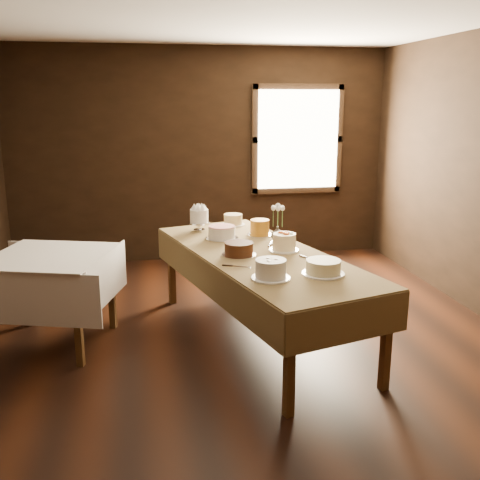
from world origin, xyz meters
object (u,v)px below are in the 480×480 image
display_table (260,260)px  side_table (50,266)px  cake_cream (323,268)px  cake_speckled (233,220)px  cake_lattice (222,233)px  cake_flowers (284,243)px  cake_chocolate (239,249)px  cake_meringue (199,221)px  cake_server_c (235,245)px  cake_server_d (272,242)px  cake_server_e (242,267)px  cake_server_b (313,260)px  flower_vase (277,233)px  cake_server_a (282,262)px  cake_swirl (271,270)px  cake_caramel (260,228)px

display_table → side_table: (-1.82, 0.23, -0.03)m
cake_cream → cake_speckled: bearing=102.1°
cake_lattice → cake_cream: bearing=-64.3°
cake_flowers → cake_chocolate: bearing=-168.6°
cake_meringue → cake_server_c: bearing=-67.0°
side_table → cake_server_d: bearing=2.9°
cake_flowers → cake_server_e: 0.63m
cake_server_b → flower_vase: bearing=162.9°
cake_server_a → cake_chocolate: bearing=92.1°
display_table → cake_cream: bearing=-63.1°
cake_chocolate → cake_cream: 0.84m
cake_server_d → cake_server_c: bearing=116.4°
cake_chocolate → cake_flowers: 0.44m
cake_meringue → cake_swirl: size_ratio=0.83×
cake_server_a → cake_server_d: (0.07, 0.64, 0.00)m
cake_chocolate → cake_cream: cake_chocolate is taller
cake_cream → flower_vase: (-0.08, 1.10, 0.01)m
cake_swirl → cake_server_d: (0.26, 1.05, -0.07)m
side_table → cake_flowers: bearing=-5.4°
side_table → cake_chocolate: size_ratio=3.94×
cake_flowers → cake_server_c: bearing=145.3°
cake_lattice → cake_caramel: (0.39, 0.07, 0.02)m
cake_swirl → cake_meringue: bearing=102.2°
cake_meringue → cake_cream: size_ratio=0.66×
cake_server_d → cake_server_e: bearing=173.1°
cake_swirl → cake_server_e: size_ratio=1.24×
display_table → cake_flowers: cake_flowers is taller
cake_meringue → cake_cream: 1.80m
cake_chocolate → cake_server_b: (0.59, -0.25, -0.05)m
cake_chocolate → flower_vase: (0.46, 0.47, 0.01)m
cake_swirl → flower_vase: (0.34, 1.13, -0.00)m
cake_server_a → flower_vase: flower_vase is taller
display_table → cake_lattice: cake_lattice is taller
cake_caramel → cake_server_d: cake_caramel is taller
cake_speckled → cake_server_b: 1.51m
side_table → display_table: bearing=-7.3°
cake_meringue → cake_chocolate: 1.01m
cake_speckled → cake_server_b: (0.44, -1.44, -0.05)m
cake_server_c → cake_server_b: bearing=-167.1°
cake_server_a → cake_server_b: bearing=-45.8°
cake_lattice → cake_server_a: 0.95m
cake_server_a → cake_server_c: bearing=66.7°
cake_speckled → cake_server_d: 0.84m
cake_server_a → cake_server_e: bearing=144.2°
cake_lattice → cake_cream: cake_lattice is taller
cake_swirl → cake_server_c: bearing=95.2°
cake_flowers → cake_server_a: 0.37m
cake_server_c → cake_server_d: bearing=-116.8°
cake_chocolate → cake_flowers: size_ratio=1.05×
cake_cream → cake_server_a: bearing=122.0°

